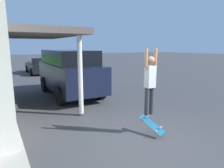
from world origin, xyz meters
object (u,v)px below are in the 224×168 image
skateboard (151,124)px  suv_parked (69,71)px  car_down_street (39,66)px  skateboarder (150,81)px

skateboard → suv_parked: bearing=94.4°
car_down_street → skateboarder: size_ratio=2.43×
suv_parked → car_down_street: suv_parked is taller
skateboarder → skateboard: skateboarder is taller
skateboard → car_down_street: bearing=90.6°
car_down_street → skateboarder: bearing=-89.5°
suv_parked → skateboard: (0.43, -5.63, -0.91)m
suv_parked → car_down_street: size_ratio=1.12×
suv_parked → skateboarder: size_ratio=2.71×
skateboarder → skateboard: bearing=-66.0°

